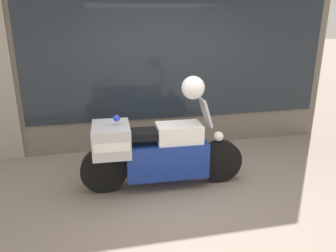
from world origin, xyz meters
name	(u,v)px	position (x,y,z in m)	size (l,w,h in m)	color
ground_plane	(190,194)	(0.00, 0.00, 0.00)	(60.00, 60.00, 0.00)	gray
shop_building	(140,33)	(-0.35, 2.00, 2.02)	(6.23, 0.55, 4.02)	#6B6056
window_display	(175,117)	(0.28, 2.03, 0.47)	(5.07, 0.30, 1.95)	slate
paramedic_motorcycle	(154,151)	(-0.43, 0.31, 0.54)	(2.26, 0.65, 1.24)	black
white_helmet	(193,88)	(0.10, 0.30, 1.39)	(0.31, 0.31, 0.31)	white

